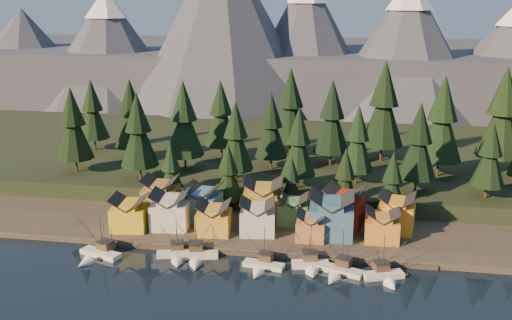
% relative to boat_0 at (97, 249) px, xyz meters
% --- Properties ---
extents(ground, '(500.00, 500.00, 0.00)m').
position_rel_boat_0_xyz_m(ground, '(35.90, -8.22, -2.06)').
color(ground, black).
rests_on(ground, ground).
extents(shore_strip, '(400.00, 50.00, 1.50)m').
position_rel_boat_0_xyz_m(shore_strip, '(35.90, 31.78, -1.31)').
color(shore_strip, '#363027').
rests_on(shore_strip, ground).
extents(hillside, '(420.00, 100.00, 6.00)m').
position_rel_boat_0_xyz_m(hillside, '(35.90, 81.78, 0.94)').
color(hillside, black).
rests_on(hillside, ground).
extents(dock, '(80.00, 4.00, 1.00)m').
position_rel_boat_0_xyz_m(dock, '(35.90, 8.28, -1.56)').
color(dock, '#453D31').
rests_on(dock, ground).
extents(mountain_ridge, '(560.00, 190.00, 90.00)m').
position_rel_boat_0_xyz_m(mountain_ridge, '(31.70, 205.37, 23.99)').
color(mountain_ridge, '#49505E').
rests_on(mountain_ridge, ground).
extents(boat_0, '(10.62, 11.03, 11.19)m').
position_rel_boat_0_xyz_m(boat_0, '(0.00, 0.00, 0.00)').
color(boat_0, white).
rests_on(boat_0, ground).
extents(boat_1, '(10.02, 10.45, 10.19)m').
position_rel_boat_0_xyz_m(boat_1, '(18.06, 3.02, -0.22)').
color(boat_1, beige).
rests_on(boat_1, ground).
extents(boat_2, '(10.71, 11.27, 10.80)m').
position_rel_boat_0_xyz_m(boat_2, '(22.45, 2.81, -0.12)').
color(boat_2, silver).
rests_on(boat_2, ground).
extents(boat_3, '(9.57, 10.16, 10.27)m').
position_rel_boat_0_xyz_m(boat_3, '(38.02, 0.64, -0.16)').
color(boat_3, beige).
rests_on(boat_3, ground).
extents(boat_4, '(8.79, 9.38, 11.05)m').
position_rel_boat_0_xyz_m(boat_4, '(48.48, 2.67, 0.17)').
color(boat_4, silver).
rests_on(boat_4, ground).
extents(boat_5, '(10.15, 10.55, 10.77)m').
position_rel_boat_0_xyz_m(boat_5, '(54.66, 0.79, -0.07)').
color(boat_5, beige).
rests_on(boat_5, ground).
extents(boat_6, '(9.26, 9.74, 10.64)m').
position_rel_boat_0_xyz_m(boat_6, '(64.29, 0.26, -0.00)').
color(boat_6, silver).
rests_on(boat_6, ground).
extents(house_front_0, '(9.36, 8.94, 8.58)m').
position_rel_boat_0_xyz_m(house_front_0, '(2.58, 14.08, 3.95)').
color(house_front_0, gold).
rests_on(house_front_0, shore_strip).
extents(house_front_1, '(10.04, 9.72, 9.45)m').
position_rel_boat_0_xyz_m(house_front_1, '(12.21, 16.69, 4.40)').
color(house_front_1, beige).
rests_on(house_front_1, shore_strip).
extents(house_front_2, '(8.65, 8.71, 7.93)m').
position_rel_boat_0_xyz_m(house_front_2, '(23.71, 15.21, 3.60)').
color(house_front_2, gold).
rests_on(house_front_2, shore_strip).
extents(house_front_3, '(9.26, 8.92, 8.53)m').
position_rel_boat_0_xyz_m(house_front_3, '(34.36, 16.68, 3.92)').
color(house_front_3, beige).
rests_on(house_front_3, shore_strip).
extents(house_front_4, '(6.82, 7.35, 6.87)m').
position_rel_boat_0_xyz_m(house_front_4, '(47.37, 15.35, 3.05)').
color(house_front_4, '#AE6B3E').
rests_on(house_front_4, shore_strip).
extents(house_front_5, '(10.60, 9.67, 10.97)m').
position_rel_boat_0_xyz_m(house_front_5, '(52.09, 17.78, 5.20)').
color(house_front_5, '#335A79').
rests_on(house_front_5, shore_strip).
extents(house_front_6, '(8.04, 7.62, 7.91)m').
position_rel_boat_0_xyz_m(house_front_6, '(64.04, 17.18, 3.59)').
color(house_front_6, '#BC7A30').
rests_on(house_front_6, shore_strip).
extents(house_back_0, '(9.70, 9.36, 9.90)m').
position_rel_boat_0_xyz_m(house_back_0, '(6.52, 26.25, 4.63)').
color(house_back_0, olive).
rests_on(house_back_0, shore_strip).
extents(house_back_1, '(9.36, 9.46, 9.46)m').
position_rel_boat_0_xyz_m(house_back_1, '(18.94, 23.14, 4.40)').
color(house_back_1, teal).
rests_on(house_back_1, shore_strip).
extents(house_back_2, '(10.92, 10.19, 10.63)m').
position_rel_boat_0_xyz_m(house_back_2, '(34.17, 26.53, 5.02)').
color(house_back_2, '#AD882C').
rests_on(house_back_2, shore_strip).
extents(house_back_3, '(7.86, 7.04, 7.82)m').
position_rel_boat_0_xyz_m(house_back_3, '(42.17, 24.29, 3.55)').
color(house_back_3, '#468045').
rests_on(house_back_3, shore_strip).
extents(house_back_4, '(11.22, 10.95, 10.16)m').
position_rel_boat_0_xyz_m(house_back_4, '(55.00, 25.08, 4.77)').
color(house_back_4, maroon).
rests_on(house_back_4, shore_strip).
extents(house_back_5, '(9.82, 9.90, 9.50)m').
position_rel_boat_0_xyz_m(house_back_5, '(67.81, 24.01, 4.43)').
color(house_back_5, orange).
rests_on(house_back_5, shore_strip).
extents(tree_hill_0, '(11.23, 11.23, 26.16)m').
position_rel_boat_0_xyz_m(tree_hill_0, '(-26.10, 43.78, 18.24)').
color(tree_hill_0, '#332319').
rests_on(tree_hill_0, hillside).
extents(tree_hill_1, '(11.47, 11.47, 26.72)m').
position_rel_boat_0_xyz_m(tree_hill_1, '(-14.10, 59.78, 18.54)').
color(tree_hill_1, '#332319').
rests_on(tree_hill_1, hillside).
extents(tree_hill_2, '(11.05, 11.05, 25.74)m').
position_rel_boat_0_xyz_m(tree_hill_2, '(-4.10, 39.78, 18.01)').
color(tree_hill_2, '#332319').
rests_on(tree_hill_2, hillside).
extents(tree_hill_3, '(11.92, 11.92, 27.78)m').
position_rel_boat_0_xyz_m(tree_hill_3, '(5.90, 51.78, 19.12)').
color(tree_hill_3, '#332319').
rests_on(tree_hill_3, hillside).
extents(tree_hill_4, '(11.17, 11.17, 26.02)m').
position_rel_boat_0_xyz_m(tree_hill_4, '(13.90, 66.78, 18.16)').
color(tree_hill_4, '#332319').
rests_on(tree_hill_4, hillside).
extents(tree_hill_5, '(10.19, 10.19, 23.75)m').
position_rel_boat_0_xyz_m(tree_hill_5, '(23.90, 41.78, 16.92)').
color(tree_hill_5, '#332319').
rests_on(tree_hill_5, hillside).
extents(tree_hill_6, '(10.24, 10.24, 23.84)m').
position_rel_boat_0_xyz_m(tree_hill_6, '(31.90, 56.78, 16.97)').
color(tree_hill_6, '#332319').
rests_on(tree_hill_6, hillside).
extents(tree_hill_7, '(9.83, 9.83, 22.90)m').
position_rel_boat_0_xyz_m(tree_hill_7, '(41.90, 39.78, 16.45)').
color(tree_hill_7, '#332319').
rests_on(tree_hill_7, hillside).
extents(tree_hill_8, '(11.75, 11.75, 27.38)m').
position_rel_boat_0_xyz_m(tree_hill_8, '(49.90, 63.78, 18.91)').
color(tree_hill_8, '#332319').
rests_on(tree_hill_8, hillside).
extents(tree_hill_9, '(9.75, 9.75, 22.70)m').
position_rel_boat_0_xyz_m(tree_hill_9, '(57.90, 46.78, 16.35)').
color(tree_hill_9, '#332319').
rests_on(tree_hill_9, hillside).
extents(tree_hill_10, '(13.97, 13.97, 32.55)m').
position_rel_boat_0_xyz_m(tree_hill_10, '(65.90, 71.78, 21.74)').
color(tree_hill_10, '#332319').
rests_on(tree_hill_10, hillside).
extents(tree_hill_11, '(10.66, 10.66, 24.84)m').
position_rel_boat_0_xyz_m(tree_hill_11, '(73.90, 41.78, 17.51)').
color(tree_hill_11, '#332319').
rests_on(tree_hill_11, hillside).
extents(tree_hill_12, '(12.92, 12.92, 30.10)m').
position_rel_boat_0_xyz_m(tree_hill_12, '(81.90, 57.78, 20.39)').
color(tree_hill_12, '#332319').
rests_on(tree_hill_12, hillside).
extents(tree_hill_13, '(8.95, 8.95, 20.85)m').
position_rel_boat_0_xyz_m(tree_hill_13, '(91.90, 39.78, 15.33)').
color(tree_hill_13, '#332319').
rests_on(tree_hill_13, hillside).
extents(tree_hill_14, '(13.88, 13.88, 32.34)m').
position_rel_boat_0_xyz_m(tree_hill_14, '(99.90, 63.78, 21.62)').
color(tree_hill_14, '#332319').
rests_on(tree_hill_14, hillside).
extents(tree_hill_15, '(12.63, 12.63, 29.42)m').
position_rel_boat_0_xyz_m(tree_hill_15, '(35.90, 73.78, 20.02)').
color(tree_hill_15, '#332319').
rests_on(tree_hill_15, hillside).
extents(tree_hill_16, '(10.66, 10.66, 24.82)m').
position_rel_boat_0_xyz_m(tree_hill_16, '(-32.10, 69.78, 17.51)').
color(tree_hill_16, '#332319').
rests_on(tree_hill_16, hillside).
extents(tree_shore_0, '(7.87, 7.87, 18.33)m').
position_rel_boat_0_xyz_m(tree_shore_0, '(7.90, 31.78, 9.45)').
color(tree_shore_0, '#332319').
rests_on(tree_shore_0, shore_strip).
extents(tree_shore_1, '(7.93, 7.93, 18.48)m').
position_rel_boat_0_xyz_m(tree_shore_1, '(23.90, 31.78, 9.54)').
color(tree_shore_1, '#332319').
rests_on(tree_shore_1, shore_strip).
extents(tree_shore_2, '(6.75, 6.75, 15.72)m').
position_rel_boat_0_xyz_m(tree_shore_2, '(40.90, 31.78, 8.02)').
color(tree_shore_2, '#332319').
rests_on(tree_shore_2, shore_strip).
extents(tree_shore_3, '(8.05, 8.05, 18.75)m').
position_rel_boat_0_xyz_m(tree_shore_3, '(54.90, 31.78, 9.68)').
color(tree_shore_3, '#332319').
rests_on(tree_shore_3, shore_strip).
extents(tree_shore_4, '(7.87, 7.87, 18.33)m').
position_rel_boat_0_xyz_m(tree_shore_4, '(66.90, 31.78, 9.45)').
color(tree_shore_4, '#332319').
rests_on(tree_shore_4, shore_strip).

